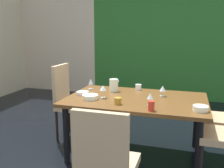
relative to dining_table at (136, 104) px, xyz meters
The scene contains 17 objects.
ground_plane 0.92m from the dining_table, 163.18° to the right, with size 6.30×6.30×0.02m, color black.
back_panel_interior 4.02m from the dining_table, 132.70° to the left, with size 2.12×0.10×2.60m, color beige.
garden_window_panel 3.02m from the dining_table, 81.08° to the left, with size 4.18×0.10×2.60m, color #296727.
dining_table is the anchor object (origin of this frame).
chair_head_near 1.24m from the dining_table, 89.11° to the right, with size 0.44×0.44×0.99m.
chair_left_far 1.07m from the dining_table, 165.86° to the left, with size 0.45×0.44×1.07m.
wine_glass_center 0.78m from the dining_table, 157.87° to the left, with size 0.07×0.07×0.15m.
wine_glass_near_window 0.39m from the dining_table, 31.45° to the left, with size 0.08×0.08×0.13m.
wine_glass_left 0.37m from the dining_table, 50.50° to the right, with size 0.07×0.07×0.13m.
wine_glass_north 0.45m from the dining_table, 164.33° to the right, with size 0.08×0.08×0.15m.
serving_bowl_front 0.56m from the dining_table, 157.62° to the right, with size 0.19×0.19×0.05m, color white.
serving_bowl_west 0.69m from the dining_table, behind, with size 0.16×0.16×0.04m, color white.
serving_bowl_right 0.79m from the dining_table, 22.67° to the right, with size 0.15×0.15×0.05m, color white.
cup_corner 0.37m from the dining_table, 113.62° to the right, with size 0.08×0.08×0.07m, color #B58128.
cup_south 0.46m from the dining_table, 97.39° to the left, with size 0.08×0.08×0.08m, color white.
cup_near_shelf 0.52m from the dining_table, 60.50° to the right, with size 0.07×0.07×0.10m, color red.
pitcher_rear 0.48m from the dining_table, 143.57° to the left, with size 0.13×0.12×0.17m.
Camera 1 is at (1.18, -2.69, 1.53)m, focal length 40.00 mm.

